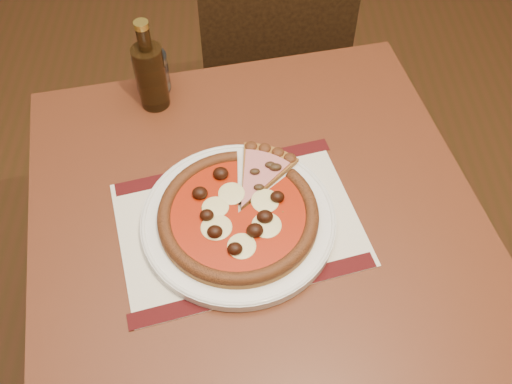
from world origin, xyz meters
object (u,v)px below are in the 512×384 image
water_glass (152,73)px  table (256,241)px  plate (238,220)px  bottle (151,74)px  chair_far (271,69)px  pizza (238,214)px

water_glass → table: bearing=-57.7°
table → plate: 0.12m
bottle → chair_far: bearing=57.5°
water_glass → bottle: size_ratio=0.43×
table → bottle: (-0.20, 0.28, 0.18)m
plate → water_glass: size_ratio=3.92×
plate → pizza: size_ratio=1.22×
table → pizza: size_ratio=3.35×
pizza → bottle: (-0.17, 0.31, 0.05)m
pizza → table: bearing=40.5°
table → bottle: bearing=125.3°
pizza → water_glass: bearing=116.2°
plate → bottle: bearing=118.5°
pizza → water_glass: water_glass is taller
chair_far → water_glass: size_ratio=9.60×
table → chair_far: bearing=84.6°
water_glass → bottle: bearing=-81.9°
pizza → plate: bearing=70.6°
water_glass → bottle: bottle is taller
plate → table: bearing=40.2°
table → bottle: 0.39m
plate → pizza: bearing=-109.4°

